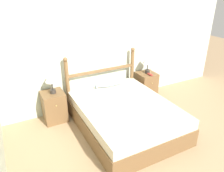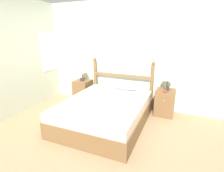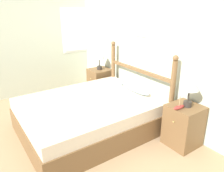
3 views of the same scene
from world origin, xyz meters
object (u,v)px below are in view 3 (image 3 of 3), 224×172
model_boat (179,107)px  fish_pillow (135,89)px  bed (90,115)px  nightstand_right (183,126)px  table_lamp_left (99,55)px  table_lamp_right (190,85)px  nightstand_left (100,82)px

model_boat → fish_pillow: model_boat is taller
bed → model_boat: bearing=34.0°
nightstand_right → bed: bearing=-141.6°
nightstand_right → fish_pillow: 0.99m
table_lamp_left → table_lamp_right: (2.15, 0.02, 0.00)m
nightstand_right → table_lamp_left: 2.22m
nightstand_right → fish_pillow: size_ratio=0.87×
table_lamp_right → fish_pillow: table_lamp_right is taller
fish_pillow → table_lamp_left: bearing=177.6°
table_lamp_left → table_lamp_right: bearing=0.6°
nightstand_left → table_lamp_left: 0.59m
model_boat → fish_pillow: size_ratio=0.29×
table_lamp_left → fish_pillow: (1.18, -0.05, -0.34)m
table_lamp_left → bed: bearing=-38.3°
nightstand_left → table_lamp_right: bearing=0.2°
bed → table_lamp_right: size_ratio=4.87×
model_boat → nightstand_left: bearing=176.4°
bed → table_lamp_left: table_lamp_left is taller
nightstand_left → fish_pillow: 1.22m
table_lamp_right → model_boat: (-0.02, -0.14, -0.28)m
bed → table_lamp_right: bearing=38.3°
nightstand_right → table_lamp_left: size_ratio=1.43×
nightstand_right → table_lamp_left: bearing=-179.6°
bed → table_lamp_right: (1.09, 0.86, 0.64)m
nightstand_right → table_lamp_right: (0.01, 0.01, 0.59)m
bed → table_lamp_right: table_lamp_right is taller
table_lamp_left → nightstand_right: bearing=0.4°
bed → nightstand_right: nightstand_right is taller
table_lamp_left → fish_pillow: bearing=-2.4°
nightstand_left → nightstand_right: same height
model_boat → fish_pillow: bearing=175.8°
table_lamp_right → model_boat: bearing=-98.8°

